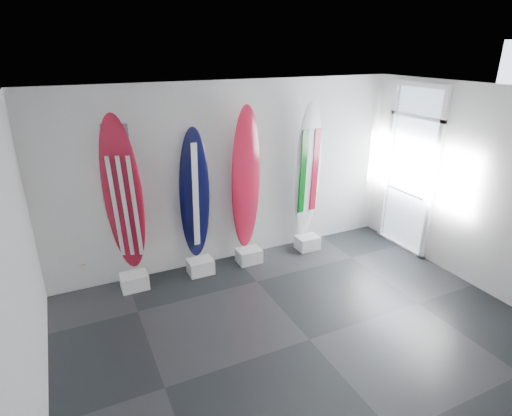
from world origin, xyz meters
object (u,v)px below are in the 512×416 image
surfboard_usa (123,197)px  surfboard_swiss (246,180)px  surfboard_italy (308,171)px  surfboard_navy (195,196)px

surfboard_usa → surfboard_swiss: bearing=21.4°
surfboard_usa → surfboard_swiss: size_ratio=1.01×
surfboard_italy → surfboard_usa: bearing=174.0°
surfboard_swiss → surfboard_italy: 1.18m
surfboard_usa → surfboard_italy: surfboard_usa is taller
surfboard_navy → surfboard_italy: (2.05, 0.00, 0.13)m
surfboard_italy → surfboard_swiss: bearing=174.0°
surfboard_navy → surfboard_swiss: size_ratio=0.89×
surfboard_usa → surfboard_swiss: 1.92m
surfboard_navy → surfboard_swiss: (0.87, 0.00, 0.13)m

